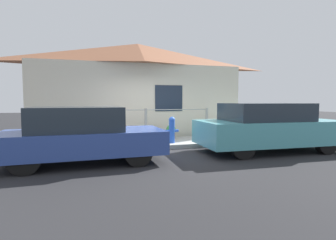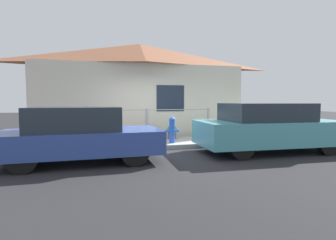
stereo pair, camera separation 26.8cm
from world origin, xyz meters
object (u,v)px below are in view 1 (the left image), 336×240
car_left (82,135)px  car_right (268,127)px  potted_plant_near_hydrant (171,132)px  fire_hydrant (172,129)px

car_left → car_right: (5.26, 0.00, 0.04)m
car_right → potted_plant_near_hydrant: 3.30m
fire_hydrant → potted_plant_near_hydrant: 0.87m
car_left → car_right: 5.26m
car_right → potted_plant_near_hydrant: bearing=136.5°
car_right → potted_plant_near_hydrant: car_right is taller
car_right → fire_hydrant: bearing=150.9°
fire_hydrant → car_right: bearing=-30.8°
car_left → potted_plant_near_hydrant: car_left is taller
car_left → fire_hydrant: size_ratio=4.48×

